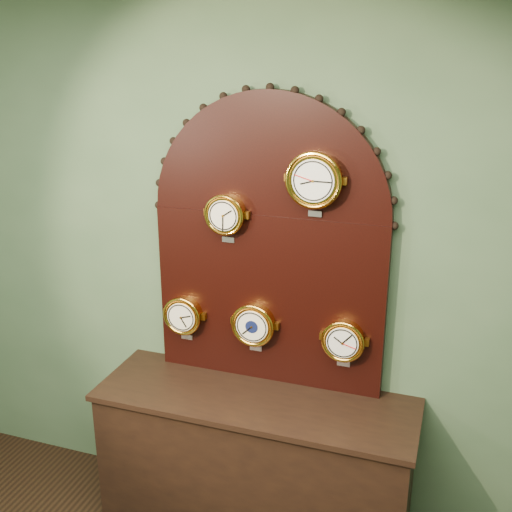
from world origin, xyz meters
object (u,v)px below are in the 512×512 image
at_px(barometer, 254,324).
at_px(hygrometer, 183,315).
at_px(shop_counter, 255,468).
at_px(tide_clock, 343,340).
at_px(roman_clock, 225,214).
at_px(arabic_clock, 314,180).
at_px(display_board, 269,235).

bearing_deg(barometer, hygrometer, 179.92).
distance_m(shop_counter, tide_clock, 0.86).
relative_size(shop_counter, tide_clock, 5.98).
bearing_deg(tide_clock, hygrometer, 180.00).
bearing_deg(roman_clock, shop_counter, -36.93).
height_order(arabic_clock, tide_clock, arabic_clock).
relative_size(display_board, barometer, 5.42).
xyz_separation_m(shop_counter, tide_clock, (0.41, 0.15, 0.74)).
distance_m(roman_clock, tide_clock, 0.85).
distance_m(display_board, roman_clock, 0.24).
bearing_deg(arabic_clock, hygrometer, 179.89).
bearing_deg(shop_counter, roman_clock, 143.07).
bearing_deg(barometer, arabic_clock, -0.15).
distance_m(display_board, tide_clock, 0.64).
height_order(display_board, arabic_clock, display_board).
bearing_deg(shop_counter, hygrometer, 161.39).
height_order(shop_counter, roman_clock, roman_clock).
relative_size(roman_clock, arabic_clock, 0.81).
distance_m(shop_counter, barometer, 0.78).
bearing_deg(arabic_clock, display_board, 164.16).
xyz_separation_m(arabic_clock, tide_clock, (0.17, 0.00, -0.79)).
xyz_separation_m(arabic_clock, barometer, (-0.30, 0.00, -0.78)).
xyz_separation_m(shop_counter, display_board, (0.00, 0.22, 1.23)).
height_order(hygrometer, barometer, barometer).
bearing_deg(barometer, roman_clock, 179.70).
bearing_deg(tide_clock, arabic_clock, -179.58).
bearing_deg(hygrometer, display_board, 8.26).
relative_size(display_board, arabic_clock, 4.81).
relative_size(shop_counter, display_board, 1.05).
distance_m(arabic_clock, hygrometer, 1.05).
height_order(roman_clock, arabic_clock, arabic_clock).
bearing_deg(tide_clock, barometer, -179.94).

